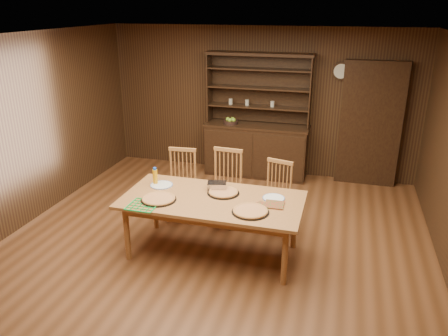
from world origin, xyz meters
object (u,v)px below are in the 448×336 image
(dining_table, at_px, (212,204))
(chair_center, at_px, (226,184))
(china_hutch, at_px, (256,143))
(chair_left, at_px, (182,182))
(chair_right, at_px, (276,193))
(juice_bottle, at_px, (155,176))

(dining_table, height_order, chair_center, chair_center)
(china_hutch, height_order, chair_left, china_hutch)
(chair_right, xyz_separation_m, juice_bottle, (-1.48, -0.68, 0.35))
(china_hutch, bearing_deg, chair_right, -70.30)
(chair_right, bearing_deg, dining_table, -110.71)
(chair_left, distance_m, juice_bottle, 0.72)
(china_hutch, relative_size, chair_center, 2.03)
(chair_left, relative_size, juice_bottle, 4.45)
(china_hutch, xyz_separation_m, chair_right, (0.67, -1.88, -0.08))
(juice_bottle, bearing_deg, chair_right, 24.57)
(chair_right, relative_size, juice_bottle, 4.21)
(china_hutch, height_order, chair_center, china_hutch)
(chair_center, relative_size, chair_right, 1.11)
(chair_center, bearing_deg, juice_bottle, -136.24)
(china_hutch, height_order, chair_right, china_hutch)
(chair_left, bearing_deg, juice_bottle, -104.66)
(china_hutch, bearing_deg, dining_table, -89.22)
(china_hutch, relative_size, chair_left, 2.12)
(juice_bottle, bearing_deg, china_hutch, 72.60)
(china_hutch, distance_m, dining_table, 2.78)
(dining_table, xyz_separation_m, juice_bottle, (-0.84, 0.22, 0.18))
(chair_center, bearing_deg, chair_right, 5.31)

